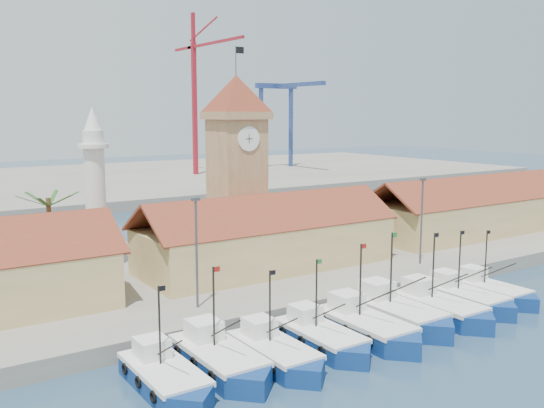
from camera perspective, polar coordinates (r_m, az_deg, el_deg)
ground at (r=48.61m, az=12.86°, el=-12.36°), size 400.00×400.00×0.00m
quay at (r=66.33m, az=-2.38°, el=-5.78°), size 140.00×32.00×1.50m
terminal at (r=145.73m, az=-20.25°, el=1.67°), size 240.00×80.00×2.00m
boat_0 at (r=39.86m, az=-9.91°, el=-15.98°), size 3.34×9.15×6.92m
boat_1 at (r=41.92m, az=-4.83°, el=-14.52°), size 3.60×9.86×7.46m
boat_2 at (r=42.91m, az=0.44°, el=-14.01°), size 3.32×9.08×6.87m
boat_3 at (r=45.70m, az=4.82°, el=-12.58°), size 3.35×9.18×6.95m
boat_4 at (r=47.98m, az=8.98°, el=-11.52°), size 3.71×10.16×7.69m
boat_5 at (r=51.32m, az=11.80°, el=-10.21°), size 3.85×10.54×7.97m
boat_6 at (r=53.73m, az=15.54°, el=-9.53°), size 3.67×10.05×7.61m
boat_7 at (r=57.23m, az=17.78°, el=-8.54°), size 3.48×9.54×7.22m
boat_8 at (r=60.26m, az=19.96°, el=-7.83°), size 3.28×8.98×6.80m
hall_center at (r=62.29m, az=-0.48°, el=-3.66°), size 27.04×10.13×7.61m
hall_right at (r=83.88m, az=18.14°, el=-0.91°), size 31.20×10.13×7.61m
clock_tower at (r=66.17m, az=-3.34°, el=4.03°), size 5.80×5.80×22.70m
minaret at (r=62.17m, az=-16.30°, el=1.34°), size 3.00×3.00×16.30m
palm_tree at (r=59.50m, az=-20.17°, el=-2.56°), size 5.60×5.03×8.39m
lamp_posts at (r=55.70m, az=4.46°, el=-2.54°), size 80.70×0.25×9.03m
crane_red_right at (r=150.55m, az=-7.06°, el=11.01°), size 1.00×33.46×39.03m
gantry at (r=167.40m, az=1.05°, el=9.56°), size 13.00×22.00×23.20m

